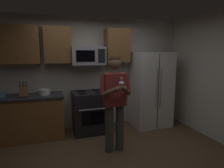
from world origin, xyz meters
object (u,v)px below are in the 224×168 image
Objects in this scene: oven_range at (90,112)px; cupcake at (121,85)px; knife_block at (24,91)px; bowl_small_colored at (0,95)px; person at (115,98)px; bowl_large_white at (44,92)px; refrigerator at (150,89)px; microwave at (88,56)px.

oven_range is 5.36× the size of cupcake.
knife_block is 0.44m from bowl_small_colored.
person is 0.44m from cupcake.
oven_range is at bearing 100.49° from cupcake.
person is (1.21, -1.05, 0.02)m from bowl_large_white.
knife_block is 1.84× the size of cupcake.
bowl_large_white is at bearing 178.29° from refrigerator.
refrigerator is 5.63× the size of knife_block.
oven_range is 1.46m from knife_block.
bowl_large_white is 1.86m from cupcake.
oven_range is at bearing 103.77° from person.
microwave is 3.99× the size of bowl_small_colored.
microwave is 1.72m from refrigerator.
knife_block is (-1.35, -0.03, 0.57)m from oven_range.
person is at bearing -26.86° from bowl_small_colored.
bowl_large_white is at bearing 9.43° from knife_block.
oven_range is at bearing 178.50° from refrigerator.
person reaches higher than cupcake.
knife_block is 2.08m from cupcake.
knife_block is at bearing 179.80° from refrigerator.
bowl_small_colored is 0.11× the size of person.
bowl_small_colored is 2.47m from cupcake.
knife_block is 0.39m from bowl_large_white.
bowl_small_colored is (-3.28, 0.05, 0.07)m from refrigerator.
bowl_small_colored is at bearing -176.58° from microwave.
bowl_large_white is (0.38, 0.06, -0.05)m from knife_block.
knife_block is at bearing -170.57° from bowl_large_white.
cupcake is (0.25, -1.35, 0.83)m from oven_range.
microwave is 3.03× the size of bowl_large_white.
knife_block is 0.18× the size of person.
person is at bearing -76.23° from oven_range.
microwave is 0.41× the size of refrigerator.
bowl_small_colored is (-1.78, -0.11, -0.75)m from microwave.
bowl_small_colored is at bearing 179.09° from refrigerator.
bowl_large_white reaches higher than bowl_small_colored.
person is (2.03, -1.03, 0.03)m from bowl_small_colored.
knife_block is (-2.85, 0.01, 0.13)m from refrigerator.
bowl_large_white is 1.60m from person.
bowl_small_colored is at bearing 174.52° from knife_block.
refrigerator is at bearing -0.20° from knife_block.
person reaches higher than knife_block.
knife_block is at bearing 148.24° from person.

